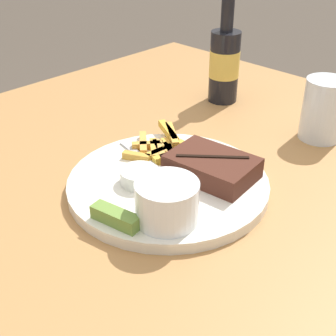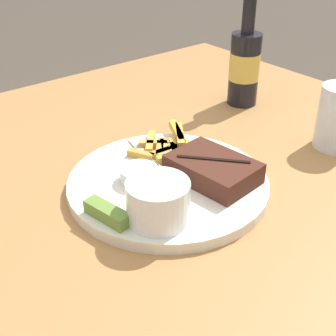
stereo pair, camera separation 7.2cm
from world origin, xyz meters
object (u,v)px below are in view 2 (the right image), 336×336
dinner_plate (168,184)px  coleslaw_cup (158,199)px  steak_portion (213,169)px  knife_utensil (196,174)px  dipping_sauce_cup (139,174)px  pickle_spear (107,213)px  fork_utensil (145,155)px  beer_bottle (245,64)px

dinner_plate → coleslaw_cup: (0.07, -0.08, 0.04)m
steak_portion → knife_utensil: bearing=-146.5°
dipping_sauce_cup → pickle_spear: (0.05, -0.09, -0.00)m
coleslaw_cup → pickle_spear: 0.07m
coleslaw_cup → fork_utensil: 0.18m
coleslaw_cup → pickle_spear: size_ratio=1.15×
knife_utensil → steak_portion: bearing=-59.1°
dinner_plate → pickle_spear: 0.13m
knife_utensil → beer_bottle: size_ratio=0.67×
coleslaw_cup → dipping_sauce_cup: bearing=158.7°
steak_portion → beer_bottle: bearing=125.7°
fork_utensil → beer_bottle: 0.34m
coleslaw_cup → pickle_spear: coleslaw_cup is taller
dinner_plate → fork_utensil: 0.08m
steak_portion → knife_utensil: 0.03m
pickle_spear → knife_utensil: pickle_spear is taller
dipping_sauce_cup → pickle_spear: 0.11m
pickle_spear → beer_bottle: 0.51m
pickle_spear → beer_bottle: size_ratio=0.31×
dinner_plate → steak_portion: size_ratio=2.22×
steak_portion → coleslaw_cup: (0.03, -0.13, 0.02)m
coleslaw_cup → beer_bottle: bearing=119.4°
fork_utensil → beer_bottle: (-0.08, 0.33, 0.07)m
steak_portion → beer_bottle: beer_bottle is taller
dinner_plate → steak_portion: steak_portion is taller
dinner_plate → knife_utensil: knife_utensil is taller
fork_utensil → pickle_spear: bearing=-41.6°
pickle_spear → steak_portion: bearing=85.4°
fork_utensil → knife_utensil: knife_utensil is taller
dipping_sauce_cup → steak_portion: bearing=54.6°
coleslaw_cup → knife_utensil: size_ratio=0.53×
coleslaw_cup → beer_bottle: 0.48m
dipping_sauce_cup → beer_bottle: (-0.14, 0.38, 0.06)m
steak_portion → fork_utensil: steak_portion is taller
beer_bottle → steak_portion: bearing=-54.3°
knife_utensil → beer_bottle: (-0.18, 0.30, 0.07)m
dipping_sauce_cup → beer_bottle: 0.41m
steak_portion → fork_utensil: size_ratio=1.06×
dinner_plate → knife_utensil: size_ratio=1.90×
pickle_spear → knife_utensil: size_ratio=0.46×
steak_portion → pickle_spear: (-0.01, -0.19, -0.01)m
coleslaw_cup → fork_utensil: coleslaw_cup is taller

